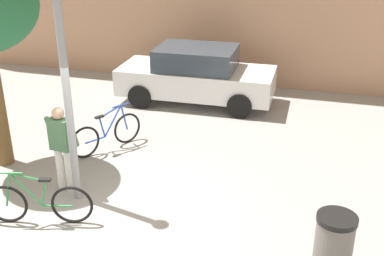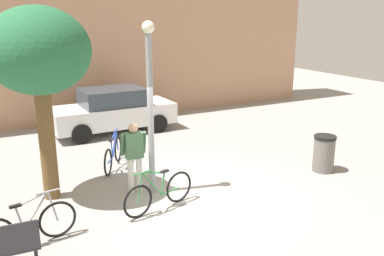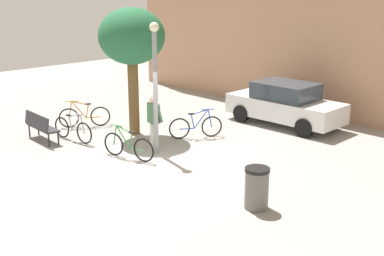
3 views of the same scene
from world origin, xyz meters
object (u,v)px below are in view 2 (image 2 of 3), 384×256
(lamppost, at_px, (150,96))
(bicycle_silver, at_px, (27,227))
(person_by_lamppost, at_px, (134,153))
(parked_car_white, at_px, (113,110))
(bicycle_green, at_px, (159,193))
(bicycle_blue, at_px, (113,154))
(trash_bin, at_px, (324,153))
(plaza_tree, at_px, (39,54))

(lamppost, distance_m, bicycle_silver, 3.62)
(person_by_lamppost, relative_size, bicycle_silver, 0.93)
(lamppost, relative_size, parked_car_white, 0.92)
(bicycle_green, distance_m, bicycle_blue, 2.87)
(bicycle_green, xyz_separation_m, trash_bin, (4.75, 0.05, 0.11))
(bicycle_green, relative_size, bicycle_silver, 0.98)
(lamppost, height_order, bicycle_silver, lamppost)
(plaza_tree, height_order, bicycle_blue, plaza_tree)
(person_by_lamppost, bearing_deg, bicycle_silver, -152.18)
(plaza_tree, bearing_deg, lamppost, -21.04)
(person_by_lamppost, bearing_deg, trash_bin, -12.17)
(bicycle_green, height_order, bicycle_blue, same)
(bicycle_green, bearing_deg, bicycle_silver, -175.03)
(person_by_lamppost, relative_size, bicycle_blue, 1.06)
(bicycle_silver, distance_m, trash_bin, 7.40)
(bicycle_blue, bearing_deg, bicycle_silver, -129.40)
(lamppost, xyz_separation_m, person_by_lamppost, (-0.35, 0.20, -1.33))
(plaza_tree, xyz_separation_m, bicycle_blue, (1.82, 1.16, -2.85))
(person_by_lamppost, xyz_separation_m, trash_bin, (4.88, -1.05, -0.47))
(person_by_lamppost, height_order, bicycle_silver, person_by_lamppost)
(bicycle_blue, distance_m, parked_car_white, 3.62)
(bicycle_blue, xyz_separation_m, bicycle_silver, (-2.55, -3.10, 0.00))
(person_by_lamppost, xyz_separation_m, bicycle_blue, (0.03, 1.77, -0.58))
(bicycle_blue, bearing_deg, lamppost, -80.94)
(bicycle_silver, bearing_deg, lamppost, 21.46)
(person_by_lamppost, bearing_deg, bicycle_green, -83.35)
(lamppost, height_order, plaza_tree, plaza_tree)
(bicycle_silver, bearing_deg, bicycle_blue, 50.60)
(bicycle_silver, bearing_deg, plaza_tree, 69.37)
(plaza_tree, bearing_deg, person_by_lamppost, -19.09)
(lamppost, bearing_deg, bicycle_green, -103.73)
(lamppost, distance_m, trash_bin, 4.95)
(person_by_lamppost, height_order, trash_bin, person_by_lamppost)
(bicycle_silver, bearing_deg, bicycle_green, 4.97)
(lamppost, bearing_deg, bicycle_silver, -158.54)
(parked_car_white, bearing_deg, bicycle_blue, -107.51)
(bicycle_blue, height_order, trash_bin, trash_bin)
(bicycle_blue, height_order, bicycle_silver, same)
(trash_bin, bearing_deg, parked_car_white, 121.01)
(plaza_tree, xyz_separation_m, bicycle_green, (1.91, -1.72, -2.85))
(lamppost, xyz_separation_m, bicycle_green, (-0.22, -0.90, -1.91))
(person_by_lamppost, distance_m, bicycle_silver, 2.91)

